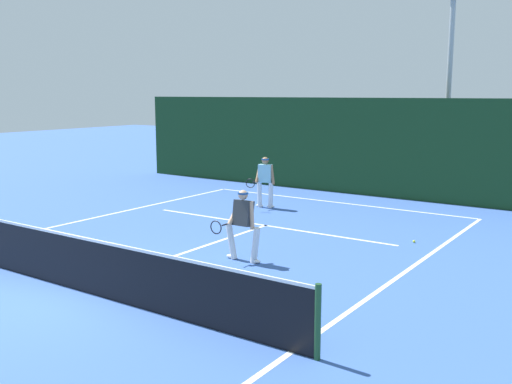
# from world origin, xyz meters

# --- Properties ---
(ground_plane) EXTENTS (80.00, 80.00, 0.00)m
(ground_plane) POSITION_xyz_m (0.00, 0.00, 0.00)
(ground_plane) COLOR #395EAA
(court_line_baseline_far) EXTENTS (9.28, 0.10, 0.01)m
(court_line_baseline_far) POSITION_xyz_m (0.00, 10.50, 0.00)
(court_line_baseline_far) COLOR white
(court_line_baseline_far) RESTS_ON ground_plane
(court_line_sideline_right) EXTENTS (0.10, 21.00, 0.01)m
(court_line_sideline_right) POSITION_xyz_m (4.64, 0.00, 0.00)
(court_line_sideline_right) COLOR white
(court_line_sideline_right) RESTS_ON ground_plane
(court_line_service) EXTENTS (7.57, 0.10, 0.01)m
(court_line_service) POSITION_xyz_m (0.00, 6.34, 0.00)
(court_line_service) COLOR white
(court_line_service) RESTS_ON ground_plane
(court_line_centre) EXTENTS (0.10, 6.40, 0.01)m
(court_line_centre) POSITION_xyz_m (0.00, 3.20, 0.00)
(court_line_centre) COLOR white
(court_line_centre) RESTS_ON ground_plane
(tennis_net) EXTENTS (10.18, 0.09, 1.07)m
(tennis_net) POSITION_xyz_m (0.00, 0.00, 0.53)
(tennis_net) COLOR #1E4723
(tennis_net) RESTS_ON ground_plane
(player_near) EXTENTS (0.90, 0.84, 1.56)m
(player_near) POSITION_xyz_m (1.46, 3.24, 0.85)
(player_near) COLOR silver
(player_near) RESTS_ON ground_plane
(player_far) EXTENTS (0.64, 0.86, 1.60)m
(player_far) POSITION_xyz_m (-1.42, 8.45, 0.88)
(player_far) COLOR silver
(player_far) RESTS_ON ground_plane
(tennis_ball) EXTENTS (0.07, 0.07, 0.07)m
(tennis_ball) POSITION_xyz_m (3.99, 6.84, 0.03)
(tennis_ball) COLOR #D1E033
(tennis_ball) RESTS_ON ground_plane
(back_fence_windscreen) EXTENTS (19.63, 0.12, 3.41)m
(back_fence_windscreen) POSITION_xyz_m (0.00, 12.35, 1.71)
(back_fence_windscreen) COLOR #17391C
(back_fence_windscreen) RESTS_ON ground_plane
(light_pole) EXTENTS (0.55, 0.44, 7.10)m
(light_pole) POSITION_xyz_m (2.52, 13.97, 4.38)
(light_pole) COLOR #9EA39E
(light_pole) RESTS_ON ground_plane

